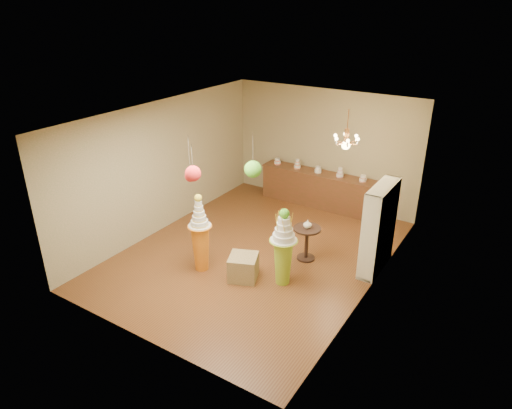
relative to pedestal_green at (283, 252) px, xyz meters
The scene contains 17 objects.
floor 1.39m from the pedestal_green, 147.15° to the left, with size 6.50×6.50×0.00m, color #5A3218.
ceiling 2.63m from the pedestal_green, 147.15° to the left, with size 6.50×6.50×0.00m, color white.
wall_back 4.12m from the pedestal_green, 104.62° to the left, with size 5.00×0.04×3.00m, color gray.
wall_front 2.91m from the pedestal_green, 111.48° to the right, with size 5.00×0.04×3.00m, color gray.
wall_left 3.68m from the pedestal_green, 169.41° to the left, with size 0.04×6.50×3.00m, color gray.
wall_right 1.82m from the pedestal_green, 23.98° to the left, with size 0.04×6.50×3.00m, color gray.
pedestal_green is the anchor object (origin of this frame).
pedestal_orange 1.68m from the pedestal_green, 164.71° to the right, with size 0.45×0.45×1.64m.
burlap_riser 0.88m from the pedestal_green, 159.10° to the right, with size 0.53×0.53×0.48m, color olive.
sideboard 3.77m from the pedestal_green, 105.70° to the left, with size 3.04×0.54×1.16m.
shelving_unit 1.98m from the pedestal_green, 47.89° to the left, with size 0.33×1.20×1.80m.
round_table 1.05m from the pedestal_green, 90.92° to the left, with size 0.69×0.69×0.73m.
vase 1.04m from the pedestal_green, 90.92° to the left, with size 0.17×0.17×0.18m, color beige.
pom_red_left 2.49m from the pedestal_green, 120.53° to the right, with size 0.25×0.25×0.60m.
pom_green_mid 1.80m from the pedestal_green, 132.85° to the right, with size 0.29×0.29×0.78m.
pom_red_right 2.29m from the pedestal_green, 138.56° to the right, with size 0.19×0.19×0.81m.
chandelier 2.65m from the pedestal_green, 82.88° to the left, with size 0.59×0.59×0.85m.
Camera 1 is at (4.55, -7.17, 5.00)m, focal length 32.00 mm.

